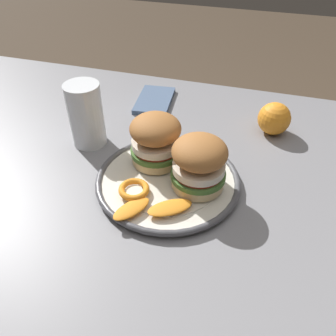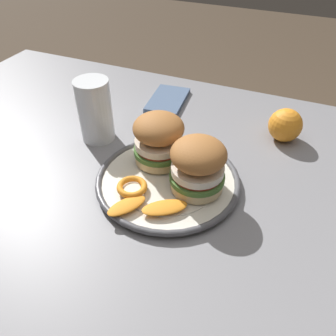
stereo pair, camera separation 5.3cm
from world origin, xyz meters
name	(u,v)px [view 2 (the right image)]	position (x,y,z in m)	size (l,w,h in m)	color
dining_table	(178,214)	(0.00, 0.00, 0.64)	(1.48, 0.85, 0.74)	gray
dinner_plate	(168,180)	(0.02, 0.02, 0.75)	(0.27, 0.27, 0.02)	silver
sandwich_half_left	(159,138)	(0.05, -0.03, 0.80)	(0.13, 0.13, 0.10)	beige
sandwich_half_right	(198,165)	(-0.04, 0.02, 0.80)	(0.12, 0.12, 0.10)	beige
orange_peel_curled	(132,187)	(0.06, 0.07, 0.76)	(0.08, 0.08, 0.01)	orange
orange_peel_strip_long	(165,207)	(-0.01, 0.09, 0.76)	(0.08, 0.07, 0.01)	orange
orange_peel_strip_short	(127,205)	(0.05, 0.12, 0.76)	(0.07, 0.08, 0.01)	orange
drinking_glass	(96,115)	(0.22, -0.07, 0.80)	(0.07, 0.07, 0.14)	white
whole_orange	(285,125)	(-0.16, -0.22, 0.77)	(0.07, 0.07, 0.07)	orange
folded_napkin	(168,100)	(0.14, -0.28, 0.74)	(0.14, 0.09, 0.01)	slate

